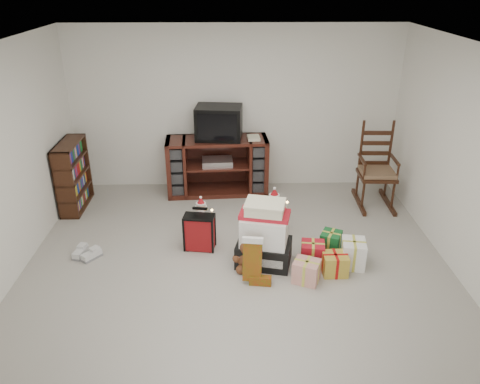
{
  "coord_description": "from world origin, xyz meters",
  "views": [
    {
      "loc": [
        -0.07,
        -4.49,
        3.15
      ],
      "look_at": [
        0.04,
        0.6,
        0.74
      ],
      "focal_mm": 35.0,
      "sensor_mm": 36.0,
      "label": 1
    }
  ],
  "objects_px": {
    "red_suitcase": "(200,232)",
    "santa_figurine": "(274,216)",
    "rocking_chair": "(375,175)",
    "mrs_claus_figurine": "(202,223)",
    "bookshelf": "(73,177)",
    "teddy_bear": "(247,255)",
    "tv_stand": "(217,166)",
    "gift_cluster": "(329,257)",
    "gift_pile": "(264,238)",
    "crt_television": "(219,123)",
    "sneaker_pair": "(86,254)"
  },
  "relations": [
    {
      "from": "red_suitcase",
      "to": "santa_figurine",
      "type": "height_order",
      "value": "santa_figurine"
    },
    {
      "from": "rocking_chair",
      "to": "mrs_claus_figurine",
      "type": "distance_m",
      "value": 2.71
    },
    {
      "from": "bookshelf",
      "to": "teddy_bear",
      "type": "relative_size",
      "value": 2.52
    },
    {
      "from": "tv_stand",
      "to": "santa_figurine",
      "type": "height_order",
      "value": "tv_stand"
    },
    {
      "from": "bookshelf",
      "to": "gift_cluster",
      "type": "bearing_deg",
      "value": -25.76
    },
    {
      "from": "red_suitcase",
      "to": "bookshelf",
      "type": "bearing_deg",
      "value": 155.22
    },
    {
      "from": "gift_pile",
      "to": "gift_cluster",
      "type": "height_order",
      "value": "gift_pile"
    },
    {
      "from": "gift_pile",
      "to": "bookshelf",
      "type": "bearing_deg",
      "value": 162.68
    },
    {
      "from": "gift_cluster",
      "to": "crt_television",
      "type": "relative_size",
      "value": 1.26
    },
    {
      "from": "red_suitcase",
      "to": "crt_television",
      "type": "bearing_deg",
      "value": 90.42
    },
    {
      "from": "tv_stand",
      "to": "crt_television",
      "type": "bearing_deg",
      "value": 23.94
    },
    {
      "from": "bookshelf",
      "to": "santa_figurine",
      "type": "bearing_deg",
      "value": -16.12
    },
    {
      "from": "rocking_chair",
      "to": "sneaker_pair",
      "type": "height_order",
      "value": "rocking_chair"
    },
    {
      "from": "gift_cluster",
      "to": "rocking_chair",
      "type": "bearing_deg",
      "value": 59.93
    },
    {
      "from": "gift_pile",
      "to": "mrs_claus_figurine",
      "type": "distance_m",
      "value": 0.97
    },
    {
      "from": "gift_pile",
      "to": "crt_television",
      "type": "height_order",
      "value": "crt_television"
    },
    {
      "from": "gift_cluster",
      "to": "red_suitcase",
      "type": "bearing_deg",
      "value": 164.01
    },
    {
      "from": "mrs_claus_figurine",
      "to": "gift_cluster",
      "type": "distance_m",
      "value": 1.68
    },
    {
      "from": "bookshelf",
      "to": "crt_television",
      "type": "bearing_deg",
      "value": 13.12
    },
    {
      "from": "teddy_bear",
      "to": "santa_figurine",
      "type": "distance_m",
      "value": 0.91
    },
    {
      "from": "tv_stand",
      "to": "gift_pile",
      "type": "bearing_deg",
      "value": -77.11
    },
    {
      "from": "teddy_bear",
      "to": "mrs_claus_figurine",
      "type": "distance_m",
      "value": 0.89
    },
    {
      "from": "crt_television",
      "to": "tv_stand",
      "type": "bearing_deg",
      "value": -147.13
    },
    {
      "from": "teddy_bear",
      "to": "gift_cluster",
      "type": "xyz_separation_m",
      "value": [
        0.96,
        -0.01,
        -0.04
      ]
    },
    {
      "from": "santa_figurine",
      "to": "crt_television",
      "type": "height_order",
      "value": "crt_television"
    },
    {
      "from": "bookshelf",
      "to": "sneaker_pair",
      "type": "xyz_separation_m",
      "value": [
        0.5,
        -1.37,
        -0.43
      ]
    },
    {
      "from": "bookshelf",
      "to": "mrs_claus_figurine",
      "type": "height_order",
      "value": "bookshelf"
    },
    {
      "from": "crt_television",
      "to": "gift_pile",
      "type": "bearing_deg",
      "value": -69.3
    },
    {
      "from": "mrs_claus_figurine",
      "to": "santa_figurine",
      "type": "bearing_deg",
      "value": 7.82
    },
    {
      "from": "mrs_claus_figurine",
      "to": "red_suitcase",
      "type": "bearing_deg",
      "value": -92.61
    },
    {
      "from": "sneaker_pair",
      "to": "teddy_bear",
      "type": "bearing_deg",
      "value": 14.92
    },
    {
      "from": "bookshelf",
      "to": "gift_cluster",
      "type": "distance_m",
      "value": 3.8
    },
    {
      "from": "crt_television",
      "to": "mrs_claus_figurine",
      "type": "bearing_deg",
      "value": -92.98
    },
    {
      "from": "bookshelf",
      "to": "teddy_bear",
      "type": "xyz_separation_m",
      "value": [
        2.45,
        -1.64,
        -0.31
      ]
    },
    {
      "from": "sneaker_pair",
      "to": "gift_cluster",
      "type": "relative_size",
      "value": 0.41
    },
    {
      "from": "santa_figurine",
      "to": "rocking_chair",
      "type": "bearing_deg",
      "value": 29.2
    },
    {
      "from": "santa_figurine",
      "to": "red_suitcase",
      "type": "bearing_deg",
      "value": -157.77
    },
    {
      "from": "gift_pile",
      "to": "teddy_bear",
      "type": "bearing_deg",
      "value": -139.37
    },
    {
      "from": "gift_cluster",
      "to": "teddy_bear",
      "type": "bearing_deg",
      "value": 179.64
    },
    {
      "from": "santa_figurine",
      "to": "teddy_bear",
      "type": "bearing_deg",
      "value": -114.71
    },
    {
      "from": "red_suitcase",
      "to": "santa_figurine",
      "type": "bearing_deg",
      "value": 30.19
    },
    {
      "from": "tv_stand",
      "to": "gift_pile",
      "type": "distance_m",
      "value": 2.09
    },
    {
      "from": "gift_pile",
      "to": "crt_television",
      "type": "bearing_deg",
      "value": 117.95
    },
    {
      "from": "teddy_bear",
      "to": "santa_figurine",
      "type": "xyz_separation_m",
      "value": [
        0.38,
        0.82,
        0.07
      ]
    },
    {
      "from": "crt_television",
      "to": "santa_figurine",
      "type": "bearing_deg",
      "value": -55.46
    },
    {
      "from": "bookshelf",
      "to": "gift_pile",
      "type": "distance_m",
      "value": 3.06
    },
    {
      "from": "tv_stand",
      "to": "rocking_chair",
      "type": "distance_m",
      "value": 2.37
    },
    {
      "from": "tv_stand",
      "to": "red_suitcase",
      "type": "bearing_deg",
      "value": -99.86
    },
    {
      "from": "bookshelf",
      "to": "sneaker_pair",
      "type": "bearing_deg",
      "value": -69.97
    },
    {
      "from": "red_suitcase",
      "to": "teddy_bear",
      "type": "bearing_deg",
      "value": -29.12
    }
  ]
}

